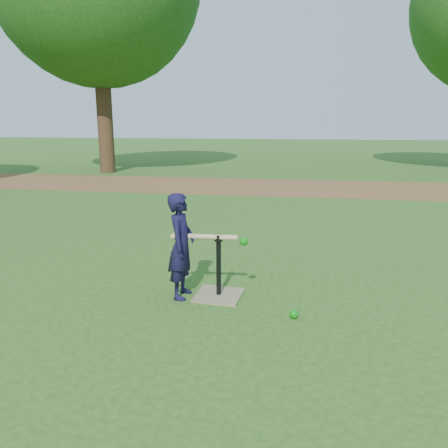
# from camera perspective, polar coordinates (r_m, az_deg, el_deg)

# --- Properties ---
(ground) EXTENTS (80.00, 80.00, 0.00)m
(ground) POSITION_cam_1_polar(r_m,az_deg,el_deg) (4.13, 4.48, -10.34)
(ground) COLOR #285116
(ground) RESTS_ON ground
(dirt_strip) EXTENTS (24.00, 3.00, 0.01)m
(dirt_strip) POSITION_cam_1_polar(r_m,az_deg,el_deg) (11.40, 8.07, 4.79)
(dirt_strip) COLOR brown
(dirt_strip) RESTS_ON ground
(child) EXTENTS (0.24, 0.37, 1.01)m
(child) POSITION_cam_1_polar(r_m,az_deg,el_deg) (4.14, -5.59, -2.88)
(child) COLOR black
(child) RESTS_ON ground
(wiffle_ball_ground) EXTENTS (0.08, 0.08, 0.08)m
(wiffle_ball_ground) POSITION_cam_1_polar(r_m,az_deg,el_deg) (3.87, 9.11, -11.52)
(wiffle_ball_ground) COLOR #0C8510
(wiffle_ball_ground) RESTS_ON ground
(batting_tee) EXTENTS (0.46, 0.46, 0.61)m
(batting_tee) POSITION_cam_1_polar(r_m,az_deg,el_deg) (4.24, -0.70, -8.04)
(batting_tee) COLOR #897A57
(batting_tee) RESTS_ON ground
(swing_action) EXTENTS (0.74, 0.12, 0.09)m
(swing_action) POSITION_cam_1_polar(r_m,az_deg,el_deg) (4.08, -1.83, -1.81)
(swing_action) COLOR tan
(swing_action) RESTS_ON ground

